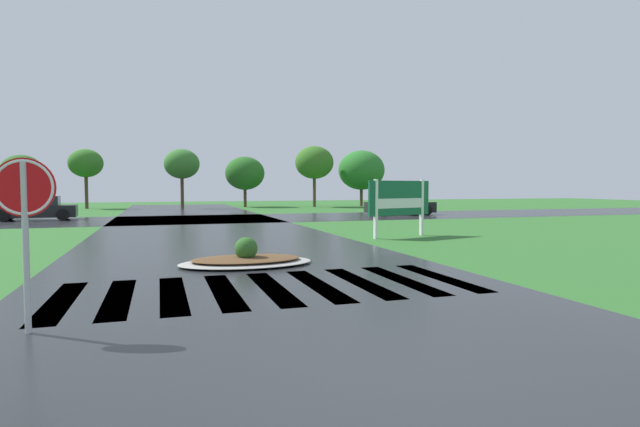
% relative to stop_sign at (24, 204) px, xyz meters
% --- Properties ---
extents(ground_plane, '(120.00, 120.00, 0.10)m').
position_rel_stop_sign_xyz_m(ground_plane, '(3.66, -3.28, -1.74)').
color(ground_plane, '#2D6628').
extents(asphalt_roadway, '(9.14, 80.00, 0.01)m').
position_rel_stop_sign_xyz_m(asphalt_roadway, '(3.66, 6.72, -1.68)').
color(asphalt_roadway, '#232628').
rests_on(asphalt_roadway, ground).
extents(asphalt_cross_road, '(90.00, 8.23, 0.01)m').
position_rel_stop_sign_xyz_m(asphalt_cross_road, '(3.66, 22.53, -1.68)').
color(asphalt_cross_road, '#232628').
rests_on(asphalt_cross_road, ground).
extents(crosswalk_stripes, '(7.65, 3.32, 0.01)m').
position_rel_stop_sign_xyz_m(crosswalk_stripes, '(3.66, 1.90, -1.68)').
color(crosswalk_stripes, white).
rests_on(crosswalk_stripes, ground).
extents(stop_sign, '(0.76, 0.09, 2.29)m').
position_rel_stop_sign_xyz_m(stop_sign, '(0.00, 0.00, 0.00)').
color(stop_sign, '#B2B5BA').
rests_on(stop_sign, ground).
extents(estate_billboard, '(2.88, 0.89, 2.17)m').
position_rel_stop_sign_xyz_m(estate_billboard, '(10.27, 9.77, -0.30)').
color(estate_billboard, white).
rests_on(estate_billboard, ground).
extents(median_island, '(3.24, 1.94, 0.68)m').
position_rel_stop_sign_xyz_m(median_island, '(3.65, 4.82, -1.56)').
color(median_island, '#9E9B93').
rests_on(median_island, ground).
extents(car_silver_hatch, '(4.31, 2.24, 1.36)m').
position_rel_stop_sign_xyz_m(car_silver_hatch, '(-4.95, 24.50, -1.05)').
color(car_silver_hatch, black).
rests_on(car_silver_hatch, ground).
extents(car_dark_suv, '(4.56, 2.31, 1.34)m').
position_rel_stop_sign_xyz_m(car_dark_suv, '(16.92, 22.91, -1.07)').
color(car_dark_suv, black).
rests_on(car_dark_suv, ground).
extents(background_treeline, '(32.36, 5.99, 5.59)m').
position_rel_stop_sign_xyz_m(background_treeline, '(9.97, 37.67, 1.82)').
color(background_treeline, '#4C3823').
rests_on(background_treeline, ground).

